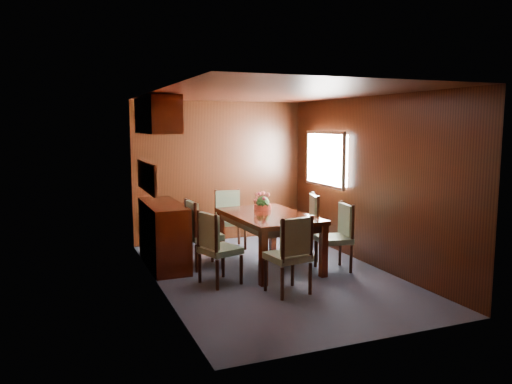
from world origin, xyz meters
name	(u,v)px	position (x,y,z in m)	size (l,w,h in m)	color
ground	(272,275)	(0.00, 0.00, 0.00)	(4.50, 4.50, 0.00)	#343848
room_shell	(255,152)	(-0.10, 0.33, 1.63)	(3.06, 4.52, 2.41)	black
sideboard	(164,234)	(-1.25, 1.00, 0.45)	(0.48, 1.40, 0.90)	black
dining_table	(269,221)	(0.11, 0.38, 0.65)	(1.09, 1.67, 0.76)	black
chair_left_near	(215,244)	(-0.83, -0.12, 0.52)	(0.54, 0.55, 0.94)	black
chair_left_far	(200,230)	(-0.81, 0.68, 0.54)	(0.47, 0.49, 0.97)	black
chair_right_near	(338,233)	(0.95, -0.12, 0.52)	(0.49, 0.50, 0.94)	black
chair_right_far	(307,223)	(0.80, 0.54, 0.55)	(0.57, 0.58, 0.98)	black
chair_head	(291,251)	(-0.11, -0.81, 0.53)	(0.51, 0.49, 0.96)	black
chair_foot	(229,216)	(-0.03, 1.68, 0.52)	(0.47, 0.46, 0.94)	black
flower_centerpiece	(263,201)	(0.18, 0.75, 0.89)	(0.27, 0.27, 0.27)	#C6503C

